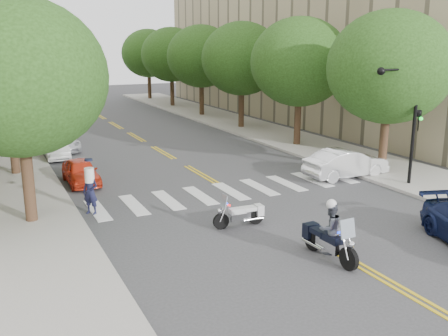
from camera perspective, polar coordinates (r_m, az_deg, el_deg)
ground at (r=18.17m, az=10.10°, el=-7.95°), size 140.00×140.00×0.00m
sidewalk_right at (r=41.10m, az=2.83°, el=4.72°), size 5.00×60.00×0.15m
tree_l_0 at (r=19.58m, az=-22.49°, el=9.54°), size 6.40×6.40×8.45m
tree_l_1 at (r=27.56m, az=-23.72°, el=10.44°), size 6.40×6.40×8.45m
tree_r_0 at (r=27.19m, az=18.39°, el=10.87°), size 6.40×6.40×8.45m
tree_r_1 at (r=33.40m, az=8.64°, el=11.88°), size 6.40×6.40×8.45m
tree_r_2 at (r=40.24m, az=2.03°, el=12.37°), size 6.40×6.40×8.45m
tree_r_3 at (r=47.45m, az=-2.63°, el=12.62°), size 6.40×6.40×8.45m
tree_r_4 at (r=54.88m, az=-6.05°, el=12.75°), size 6.40×6.40×8.45m
tree_r_5 at (r=62.45m, az=-8.64°, el=12.83°), size 6.40×6.40×8.45m
traffic_signal_pole at (r=24.82m, az=20.28°, el=6.21°), size 2.82×0.42×6.00m
motorcycle_police at (r=16.36m, az=11.89°, el=-7.20°), size 0.85×2.47×2.01m
motorcycle_parked at (r=18.96m, az=2.19°, el=-5.29°), size 2.06×0.51×1.33m
officer_standing at (r=20.81m, az=-15.01°, el=-2.66°), size 0.78×0.80×1.85m
convertible at (r=26.42m, az=13.78°, el=0.53°), size 4.52×1.59×1.49m
parked_car_a at (r=25.51m, az=-16.05°, el=-0.39°), size 1.51×3.63×1.23m
parked_car_b at (r=31.69m, az=-18.66°, el=2.18°), size 1.41×3.79×1.24m
parked_car_c at (r=33.87m, az=-18.04°, el=2.89°), size 1.92×4.17×1.16m
parked_car_d at (r=39.00m, az=-18.56°, el=4.43°), size 2.34×5.00×1.41m
parked_car_e at (r=43.70m, az=-19.43°, el=5.31°), size 1.80×4.13×1.39m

